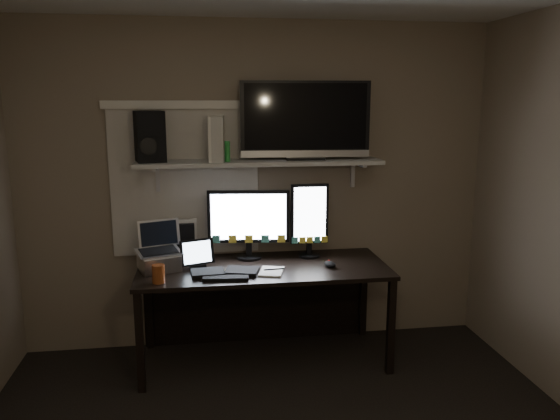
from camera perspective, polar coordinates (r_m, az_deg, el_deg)
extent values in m
plane|color=#7B6B58|center=(4.22, -2.37, 2.38)|extent=(3.60, 0.00, 3.60)
cube|color=beige|center=(4.18, -9.88, 2.81)|extent=(1.10, 0.02, 1.10)
cube|color=black|center=(3.98, -1.74, -6.10)|extent=(1.80, 0.75, 0.03)
cube|color=black|center=(4.44, -2.25, -9.22)|extent=(1.80, 0.02, 0.70)
cube|color=black|center=(3.80, -14.44, -13.26)|extent=(0.05, 0.05, 0.70)
cube|color=black|center=(3.99, 11.50, -11.89)|extent=(0.05, 0.05, 0.70)
cube|color=black|center=(4.42, -13.54, -9.63)|extent=(0.05, 0.05, 0.70)
cube|color=black|center=(4.58, 8.66, -8.66)|extent=(0.05, 0.05, 0.70)
cube|color=#ABABA6|center=(4.02, -2.13, 5.01)|extent=(1.80, 0.35, 0.03)
cube|color=black|center=(4.11, -3.29, -1.44)|extent=(0.62, 0.13, 0.54)
cube|color=black|center=(4.15, 3.10, -1.07)|extent=(0.29, 0.05, 0.58)
cube|color=black|center=(3.82, -5.79, -6.47)|extent=(0.49, 0.23, 0.03)
ellipsoid|color=black|center=(3.97, 5.24, -5.65)|extent=(0.10, 0.13, 0.04)
cube|color=silver|center=(3.84, -0.90, -6.45)|extent=(0.21, 0.25, 0.01)
cube|color=black|center=(3.95, -8.63, -4.53)|extent=(0.26, 0.18, 0.21)
cube|color=black|center=(4.22, -10.46, -3.02)|extent=(0.23, 0.11, 0.29)
cube|color=#B8B8BD|center=(3.93, -12.58, -3.83)|extent=(0.36, 0.33, 0.34)
cylinder|color=brown|center=(3.70, -12.58, -6.52)|extent=(0.10, 0.10, 0.12)
cube|color=black|center=(4.05, 2.65, 9.32)|extent=(0.96, 0.23, 0.57)
cube|color=beige|center=(4.00, -6.64, 7.43)|extent=(0.13, 0.28, 0.32)
cube|color=black|center=(4.02, -13.46, 7.49)|extent=(0.24, 0.28, 0.36)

